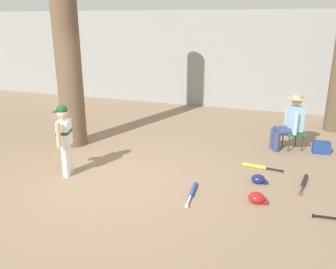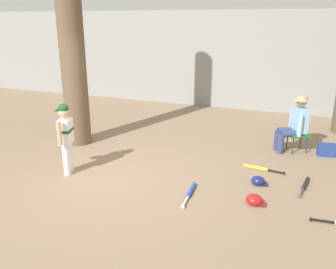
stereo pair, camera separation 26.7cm
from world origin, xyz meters
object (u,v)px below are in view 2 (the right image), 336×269
(bat_yellow_trainer, at_px, (259,168))
(bat_blue_youth, at_px, (190,192))
(folding_stool, at_px, (298,135))
(bat_black_composite, at_px, (305,185))
(young_ballplayer, at_px, (65,134))
(batting_helmet_red, at_px, (254,200))
(handbag_beside_stool, at_px, (326,150))
(seated_spectator, at_px, (295,122))
(batting_helmet_navy, at_px, (258,181))
(tree_near_player, at_px, (71,37))

(bat_yellow_trainer, xyz_separation_m, bat_blue_youth, (-0.90, -1.38, 0.00))
(folding_stool, bearing_deg, bat_black_composite, -82.89)
(young_ballplayer, relative_size, bat_blue_youth, 1.63)
(young_ballplayer, height_order, bat_black_composite, young_ballplayer)
(folding_stool, distance_m, batting_helmet_red, 2.72)
(handbag_beside_stool, height_order, batting_helmet_red, handbag_beside_stool)
(bat_blue_youth, bearing_deg, young_ballplayer, -179.39)
(young_ballplayer, xyz_separation_m, seated_spectator, (3.77, 2.67, -0.10))
(bat_black_composite, bearing_deg, young_ballplayer, -166.47)
(bat_yellow_trainer, relative_size, batting_helmet_red, 2.51)
(batting_helmet_red, bearing_deg, bat_black_composite, 52.29)
(young_ballplayer, distance_m, batting_helmet_navy, 3.48)
(seated_spectator, distance_m, batting_helmet_navy, 2.04)
(batting_helmet_navy, bearing_deg, tree_near_player, 170.38)
(tree_near_player, xyz_separation_m, bat_blue_youth, (3.15, -1.44, -2.31))
(tree_near_player, xyz_separation_m, batting_helmet_navy, (4.12, -0.70, -2.27))
(tree_near_player, height_order, seated_spectator, tree_near_player)
(folding_stool, height_order, bat_black_composite, folding_stool)
(bat_black_composite, xyz_separation_m, batting_helmet_red, (-0.71, -0.92, 0.04))
(batting_helmet_navy, bearing_deg, young_ballplayer, -167.01)
(handbag_beside_stool, xyz_separation_m, batting_helmet_red, (-1.08, -2.59, -0.06))
(tree_near_player, xyz_separation_m, handbag_beside_stool, (5.24, 1.18, -2.21))
(handbag_beside_stool, bearing_deg, batting_helmet_red, -112.64)
(young_ballplayer, distance_m, bat_yellow_trainer, 3.62)
(tree_near_player, xyz_separation_m, batting_helmet_red, (4.16, -1.41, -2.27))
(handbag_beside_stool, bearing_deg, tree_near_player, -167.32)
(handbag_beside_stool, distance_m, bat_yellow_trainer, 1.72)
(tree_near_player, relative_size, folding_stool, 10.47)
(bat_yellow_trainer, bearing_deg, young_ballplayer, -156.68)
(bat_black_composite, relative_size, batting_helmet_red, 2.53)
(seated_spectator, height_order, bat_yellow_trainer, seated_spectator)
(tree_near_player, height_order, batting_helmet_red, tree_near_player)
(young_ballplayer, relative_size, bat_black_composite, 1.70)
(young_ballplayer, relative_size, seated_spectator, 1.09)
(folding_stool, xyz_separation_m, bat_black_composite, (0.22, -1.73, -0.33))
(bat_yellow_trainer, height_order, batting_helmet_red, batting_helmet_red)
(seated_spectator, bearing_deg, young_ballplayer, -144.70)
(bat_yellow_trainer, distance_m, bat_black_composite, 0.92)
(bat_blue_youth, bearing_deg, batting_helmet_red, 1.94)
(tree_near_player, distance_m, batting_helmet_red, 4.94)
(tree_near_player, bearing_deg, bat_black_composite, -5.69)
(folding_stool, bearing_deg, batting_helmet_navy, -105.35)
(tree_near_player, relative_size, handbag_beside_stool, 16.46)
(bat_blue_youth, xyz_separation_m, bat_black_composite, (1.73, 0.96, -0.00))
(bat_black_composite, distance_m, batting_helmet_navy, 0.78)
(tree_near_player, bearing_deg, bat_yellow_trainer, -0.89)
(batting_helmet_red, bearing_deg, seated_spectator, 81.14)
(bat_yellow_trainer, height_order, batting_helmet_navy, batting_helmet_navy)
(bat_blue_youth, relative_size, batting_helmet_red, 2.65)
(seated_spectator, bearing_deg, bat_black_composite, -79.77)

